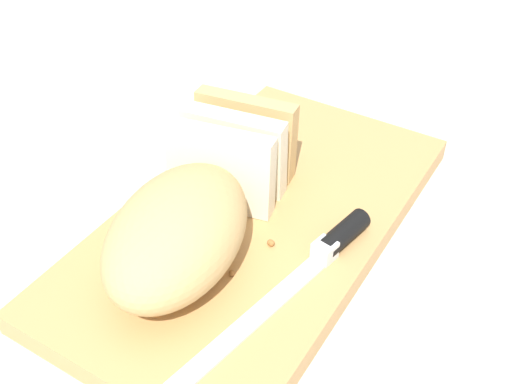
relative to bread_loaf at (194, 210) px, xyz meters
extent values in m
plane|color=beige|center=(0.07, -0.03, -0.07)|extent=(3.00, 3.00, 0.00)
cube|color=tan|center=(0.07, -0.03, -0.06)|extent=(0.48, 0.27, 0.03)
ellipsoid|color=tan|center=(-0.03, -0.01, 0.00)|extent=(0.20, 0.14, 0.09)
cube|color=beige|center=(0.07, 0.01, 0.00)|extent=(0.04, 0.12, 0.09)
cube|color=beige|center=(0.10, 0.01, 0.00)|extent=(0.04, 0.11, 0.09)
cube|color=tan|center=(0.13, 0.02, 0.00)|extent=(0.04, 0.11, 0.09)
cube|color=silver|center=(-0.06, -0.09, -0.04)|extent=(0.21, 0.07, 0.00)
cylinder|color=black|center=(0.07, -0.12, -0.03)|extent=(0.06, 0.03, 0.02)
cube|color=silver|center=(0.04, -0.12, -0.03)|extent=(0.02, 0.02, 0.02)
sphere|color=#996633|center=(-0.02, -0.05, -0.04)|extent=(0.01, 0.01, 0.01)
sphere|color=#996633|center=(0.03, -0.06, -0.04)|extent=(0.01, 0.01, 0.01)
sphere|color=#996633|center=(0.04, -0.01, -0.04)|extent=(0.01, 0.01, 0.01)
sphere|color=#996633|center=(0.03, -0.07, -0.04)|extent=(0.01, 0.01, 0.01)
camera|label=1|loc=(-0.36, -0.27, 0.39)|focal=44.35mm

